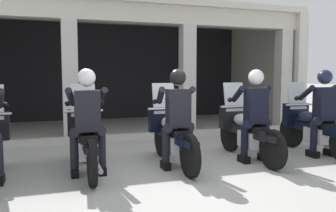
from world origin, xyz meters
name	(u,v)px	position (x,y,z in m)	size (l,w,h in m)	color
ground_plane	(136,137)	(0.00, 3.00, 0.00)	(80.00, 80.00, 0.00)	#999993
station_building	(117,54)	(-0.04, 5.36, 2.10)	(9.83, 4.13, 3.35)	black
kerb_strip	(137,136)	(-0.04, 2.78, 0.06)	(9.33, 0.24, 0.12)	#B7B5AD
motorcycle_left	(86,139)	(-1.39, 0.42, 0.50)	(0.62, 2.04, 1.35)	black
police_officer_left	(87,113)	(-1.39, 0.13, 0.94)	(0.63, 0.61, 1.58)	black
motorcycle_center	(172,134)	(0.00, 0.38, 0.50)	(0.62, 2.04, 1.35)	black
police_officer_center	(177,110)	(0.00, 0.09, 0.94)	(0.63, 0.61, 1.58)	black
motorcycle_right	(246,130)	(1.40, 0.35, 0.50)	(0.62, 2.04, 1.35)	black
police_officer_right	(255,108)	(1.39, 0.07, 0.94)	(0.63, 0.61, 1.58)	black
motorcycle_far_right	(311,127)	(2.79, 0.31, 0.50)	(0.62, 2.04, 1.35)	black
police_officer_far_right	(323,105)	(2.79, 0.02, 0.94)	(0.63, 0.61, 1.58)	black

